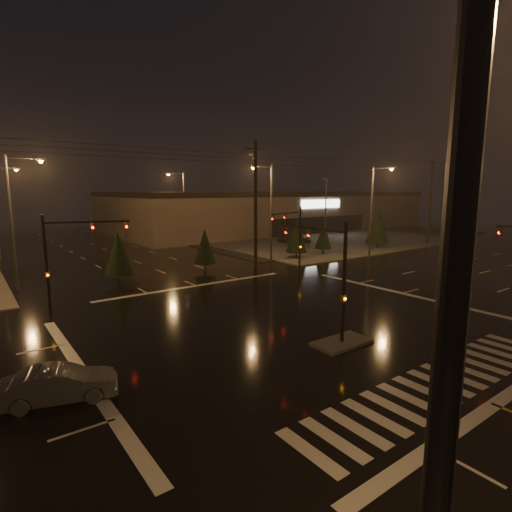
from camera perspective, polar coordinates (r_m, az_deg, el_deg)
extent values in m
plane|color=black|center=(23.11, 4.61, -9.44)|extent=(140.00, 140.00, 0.00)
cube|color=#43413C|center=(64.70, 7.25, 2.73)|extent=(36.00, 36.00, 0.12)
cube|color=#43413C|center=(20.43, 12.15, -11.97)|extent=(3.00, 1.60, 0.15)
cube|color=beige|center=(17.85, 24.74, -16.13)|extent=(15.00, 2.60, 0.01)
cube|color=beige|center=(17.11, 30.87, -17.76)|extent=(16.00, 0.50, 0.01)
cube|color=beige|center=(31.89, -8.50, -4.22)|extent=(16.00, 0.50, 0.01)
cube|color=black|center=(66.89, 11.55, 2.81)|extent=(50.00, 24.00, 0.08)
cube|color=#6C5A4D|center=(79.74, 1.94, 6.51)|extent=(60.00, 28.00, 7.00)
cube|color=black|center=(79.65, 1.95, 8.88)|extent=(60.20, 28.20, 0.80)
cube|color=white|center=(69.18, 9.27, 7.37)|extent=(9.00, 0.20, 1.40)
cube|color=black|center=(69.43, 9.17, 4.41)|extent=(22.00, 0.15, 2.80)
cylinder|color=black|center=(19.57, 12.45, -3.96)|extent=(0.18, 0.18, 6.00)
cylinder|color=black|center=(20.69, 8.00, 3.91)|extent=(0.12, 4.50, 0.12)
imported|color=#594707|center=(22.18, 4.33, 4.20)|extent=(0.16, 0.20, 1.00)
cube|color=#594707|center=(19.74, 12.38, -5.94)|extent=(0.25, 0.18, 0.35)
cylinder|color=black|center=(36.98, 6.29, 2.41)|extent=(0.18, 0.18, 6.00)
cylinder|color=black|center=(34.56, 4.45, 6.12)|extent=(4.74, 1.82, 0.12)
imported|color=#594707|center=(32.62, 2.51, 5.86)|extent=(0.24, 0.22, 1.00)
cube|color=#594707|center=(37.07, 6.27, 1.33)|extent=(0.25, 0.18, 0.35)
cylinder|color=black|center=(27.60, -27.75, -0.97)|extent=(0.18, 0.18, 6.00)
cylinder|color=black|center=(26.92, -22.93, 4.50)|extent=(4.74, 1.82, 0.12)
imported|color=#594707|center=(26.76, -18.12, 4.64)|extent=(0.24, 0.22, 1.00)
cube|color=#594707|center=(27.72, -27.64, -2.40)|extent=(0.25, 0.18, 0.35)
imported|color=#594707|center=(25.55, 31.57, 3.52)|extent=(0.22, 0.24, 1.00)
cylinder|color=#38383A|center=(4.07, 24.45, -28.18)|extent=(0.24, 0.24, 10.00)
cylinder|color=#38383A|center=(34.67, -31.57, 3.95)|extent=(0.24, 0.24, 10.00)
cylinder|color=#38383A|center=(34.79, -30.25, 12.01)|extent=(2.40, 0.14, 0.14)
cube|color=#38383A|center=(34.93, -28.42, 12.06)|extent=(0.70, 0.30, 0.18)
sphere|color=orange|center=(34.92, -28.40, 11.84)|extent=(0.32, 0.32, 0.32)
cylinder|color=#38383A|center=(50.68, -32.33, 10.61)|extent=(2.40, 0.14, 0.14)
cube|color=#38383A|center=(50.78, -31.07, 10.65)|extent=(0.70, 0.30, 0.18)
sphere|color=orange|center=(50.78, -31.06, 10.50)|extent=(0.32, 0.32, 0.32)
cylinder|color=#38383A|center=(41.61, 2.20, 5.99)|extent=(0.24, 0.24, 10.00)
cylinder|color=#38383A|center=(40.87, 0.89, 12.67)|extent=(2.40, 0.14, 0.14)
cube|color=#38383A|center=(40.21, -0.39, 12.65)|extent=(0.70, 0.30, 0.18)
sphere|color=orange|center=(40.20, -0.39, 12.47)|extent=(0.32, 0.32, 0.32)
cylinder|color=#38383A|center=(58.56, -10.19, 6.82)|extent=(0.24, 0.24, 10.00)
cylinder|color=#38383A|center=(58.04, -11.41, 11.50)|extent=(2.40, 0.14, 0.14)
cube|color=#38383A|center=(57.58, -12.42, 11.44)|extent=(0.70, 0.30, 0.18)
sphere|color=orange|center=(57.57, -12.42, 11.31)|extent=(0.32, 0.32, 0.32)
cylinder|color=#38383A|center=(45.98, 16.13, 5.95)|extent=(0.24, 0.24, 10.00)
cylinder|color=#38383A|center=(45.26, 17.64, 11.92)|extent=(0.14, 2.40, 0.14)
cube|color=#38383A|center=(44.61, 18.80, 11.84)|extent=(0.30, 0.70, 0.18)
sphere|color=orange|center=(44.61, 18.79, 11.67)|extent=(0.32, 0.32, 0.32)
cylinder|color=black|center=(37.85, -0.06, 7.18)|extent=(0.32, 0.32, 12.00)
cube|color=black|center=(38.01, -0.07, 15.04)|extent=(2.20, 0.12, 0.12)
cylinder|color=black|center=(60.65, 23.61, 7.22)|extent=(0.32, 0.32, 12.00)
cube|color=black|center=(60.75, 23.94, 12.12)|extent=(2.20, 0.12, 0.12)
cylinder|color=black|center=(44.35, 5.76, 0.11)|extent=(0.18, 0.18, 0.70)
cone|color=black|center=(44.05, 5.81, 2.94)|extent=(2.38, 2.38, 3.71)
cylinder|color=black|center=(47.58, 9.54, 0.66)|extent=(0.18, 0.18, 0.70)
cone|color=black|center=(47.34, 9.60, 2.89)|extent=(1.95, 1.95, 3.04)
cylinder|color=black|center=(54.34, 16.86, 1.45)|extent=(0.18, 0.18, 0.70)
cone|color=black|center=(54.05, 17.00, 4.25)|extent=(2.97, 2.97, 4.63)
cylinder|color=black|center=(34.22, -18.87, -3.10)|extent=(0.18, 0.18, 0.70)
cone|color=black|center=(33.85, -19.05, 0.37)|extent=(2.24, 2.24, 3.50)
cylinder|color=black|center=(37.74, -7.26, -1.54)|extent=(0.18, 0.18, 0.70)
cone|color=black|center=(37.42, -7.32, 1.40)|extent=(2.06, 2.06, 3.21)
imported|color=black|center=(56.97, 5.58, 2.60)|extent=(4.37, 4.75, 1.57)
imported|color=#515258|center=(16.40, -26.24, -16.13)|extent=(4.09, 2.36, 1.28)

